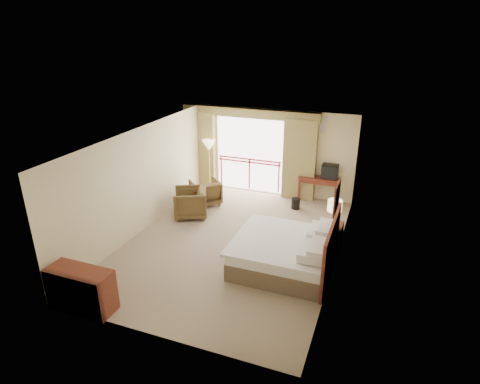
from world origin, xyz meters
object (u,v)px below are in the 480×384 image
at_px(armchair_far, 206,203).
at_px(bed, 286,252).
at_px(nightstand, 331,237).
at_px(desk, 319,181).
at_px(tv, 330,171).
at_px(table_lamp, 335,206).
at_px(dresser, 81,290).
at_px(side_table, 199,195).
at_px(floor_lamp, 209,147).
at_px(armchair_near, 191,216).
at_px(wastebasket, 296,204).

bearing_deg(armchair_far, bed, 96.02).
distance_m(nightstand, desk, 3.01).
distance_m(bed, tv, 4.04).
bearing_deg(table_lamp, dresser, -135.83).
relative_size(nightstand, desk, 0.55).
relative_size(tv, side_table, 0.82).
distance_m(nightstand, table_lamp, 0.79).
xyz_separation_m(bed, nightstand, (0.82, 1.16, -0.05)).
relative_size(bed, desk, 1.77).
bearing_deg(floor_lamp, side_table, -77.12).
bearing_deg(armchair_near, nightstand, 58.62).
bearing_deg(dresser, floor_lamp, 89.82).
relative_size(nightstand, wastebasket, 2.07).
bearing_deg(nightstand, dresser, -133.61).
bearing_deg(armchair_near, bed, 38.17).
relative_size(bed, table_lamp, 3.62).
bearing_deg(bed, wastebasket, 99.34).
height_order(tv, armchair_near, tv).
xyz_separation_m(armchair_far, side_table, (-0.06, -0.30, 0.40)).
height_order(bed, wastebasket, bed).
bearing_deg(nightstand, wastebasket, 126.62).
height_order(wastebasket, dresser, dresser).
bearing_deg(armchair_near, side_table, 157.48).
bearing_deg(desk, nightstand, -71.14).
xyz_separation_m(nightstand, tv, (-0.53, 2.82, 0.67)).
bearing_deg(bed, armchair_near, 153.33).
xyz_separation_m(desk, tv, (0.30, -0.06, 0.39)).
relative_size(wastebasket, dresser, 0.25).
distance_m(wastebasket, dresser, 6.49).
distance_m(table_lamp, floor_lamp, 5.03).
bearing_deg(table_lamp, desk, 106.39).
height_order(bed, table_lamp, table_lamp).
height_order(bed, nightstand, bed).
relative_size(nightstand, table_lamp, 1.12).
relative_size(tv, floor_lamp, 0.29).
bearing_deg(armchair_near, armchair_far, 152.99).
relative_size(table_lamp, wastebasket, 1.85).
distance_m(nightstand, floor_lamp, 5.16).
xyz_separation_m(armchair_near, dresser, (-0.06, -4.34, 0.42)).
xyz_separation_m(table_lamp, tv, (-0.53, 2.77, -0.12)).
bearing_deg(side_table, table_lamp, -14.16).
height_order(desk, dresser, dresser).
bearing_deg(side_table, floor_lamp, 102.88).
height_order(floor_lamp, dresser, floor_lamp).
bearing_deg(nightstand, table_lamp, 92.59).
distance_m(side_table, floor_lamp, 1.81).
relative_size(table_lamp, dresser, 0.47).
bearing_deg(armchair_near, table_lamp, 59.33).
distance_m(bed, nightstand, 1.42).
height_order(tv, side_table, tv).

